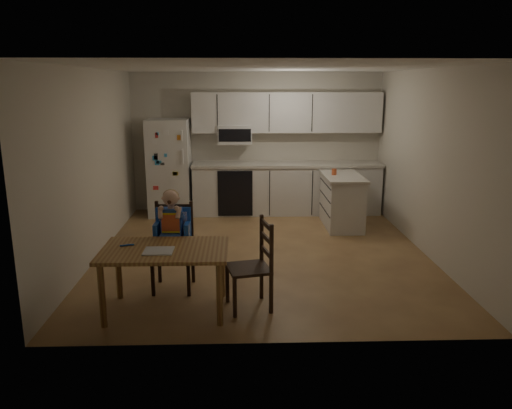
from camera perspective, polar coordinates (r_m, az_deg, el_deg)
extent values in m
cube|color=brown|center=(7.01, 0.74, -5.54)|extent=(4.50, 5.00, 0.01)
cube|color=beige|center=(9.18, 0.05, 7.11)|extent=(4.50, 0.02, 2.50)
cube|color=beige|center=(6.97, -18.09, 4.32)|extent=(0.02, 5.00, 2.50)
cube|color=beige|center=(7.17, 19.11, 4.48)|extent=(0.02, 5.00, 2.50)
cube|color=white|center=(6.62, 0.81, 15.39)|extent=(4.50, 5.00, 0.01)
cube|color=silver|center=(8.97, -9.84, 4.17)|extent=(0.72, 0.70, 1.70)
cube|color=silver|center=(9.05, 3.47, 1.72)|extent=(3.34, 0.60, 0.86)
cube|color=beige|center=(8.95, 3.52, 4.59)|extent=(3.37, 0.62, 0.05)
cube|color=black|center=(8.71, -2.38, 1.26)|extent=(0.60, 0.02, 0.80)
cube|color=silver|center=(8.99, 3.53, 10.47)|extent=(3.34, 0.34, 0.70)
cube|color=silver|center=(8.96, -2.42, 8.03)|extent=(0.60, 0.38, 0.33)
cube|color=silver|center=(8.30, 9.77, 0.26)|extent=(0.55, 1.10, 0.81)
cube|color=beige|center=(8.21, 9.89, 3.16)|extent=(0.61, 1.16, 0.05)
cylinder|color=#C85329|center=(8.21, 8.92, 3.71)|extent=(0.08, 0.08, 0.10)
cube|color=brown|center=(5.14, -10.40, -5.15)|extent=(1.27, 0.82, 0.04)
cylinder|color=brown|center=(5.08, -17.18, -9.95)|extent=(0.06, 0.06, 0.65)
cylinder|color=brown|center=(5.68, -15.44, -7.26)|extent=(0.06, 0.06, 0.65)
cylinder|color=brown|center=(4.90, -4.17, -10.20)|extent=(0.06, 0.06, 0.65)
cylinder|color=brown|center=(5.52, -3.90, -7.37)|extent=(0.06, 0.06, 0.65)
cube|color=#BCBCC1|center=(5.06, -11.07, -5.22)|extent=(0.29, 0.25, 0.01)
cylinder|color=blue|center=(5.30, -14.66, -4.52)|extent=(0.12, 0.06, 0.02)
cube|color=black|center=(5.75, -9.49, -5.30)|extent=(0.45, 0.45, 0.03)
cube|color=black|center=(5.68, -11.71, -8.15)|extent=(0.04, 0.04, 0.44)
cube|color=black|center=(6.04, -10.97, -6.76)|extent=(0.04, 0.04, 0.44)
cube|color=black|center=(5.61, -7.71, -8.25)|extent=(0.04, 0.04, 0.44)
cube|color=black|center=(5.98, -7.21, -6.83)|extent=(0.04, 0.04, 0.44)
cube|color=black|center=(5.85, -9.29, -2.11)|extent=(0.44, 0.05, 0.52)
cube|color=blue|center=(5.72, -9.52, -4.65)|extent=(0.41, 0.37, 0.10)
cube|color=blue|center=(5.80, -9.38, -2.05)|extent=(0.40, 0.08, 0.35)
cube|color=#6377DC|center=(5.69, -9.58, -4.14)|extent=(0.32, 0.28, 0.02)
cube|color=#2760A9|center=(5.65, -9.62, -1.76)|extent=(0.23, 0.15, 0.27)
cube|color=red|center=(5.59, -9.73, -2.05)|extent=(0.20, 0.02, 0.21)
sphere|color=beige|center=(5.58, -9.74, 0.74)|extent=(0.18, 0.18, 0.18)
ellipsoid|color=olive|center=(5.57, -9.75, 0.93)|extent=(0.18, 0.17, 0.15)
cube|color=black|center=(5.21, -0.85, -7.33)|extent=(0.50, 0.50, 0.03)
cube|color=black|center=(5.43, -3.30, -9.02)|extent=(0.04, 0.04, 0.42)
cube|color=black|center=(5.51, 0.62, -8.65)|extent=(0.04, 0.04, 0.42)
cube|color=black|center=(5.09, -2.45, -10.62)|extent=(0.04, 0.04, 0.42)
cube|color=black|center=(5.17, 1.74, -10.19)|extent=(0.04, 0.04, 0.42)
cube|color=black|center=(5.17, 1.19, -4.40)|extent=(0.13, 0.42, 0.50)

